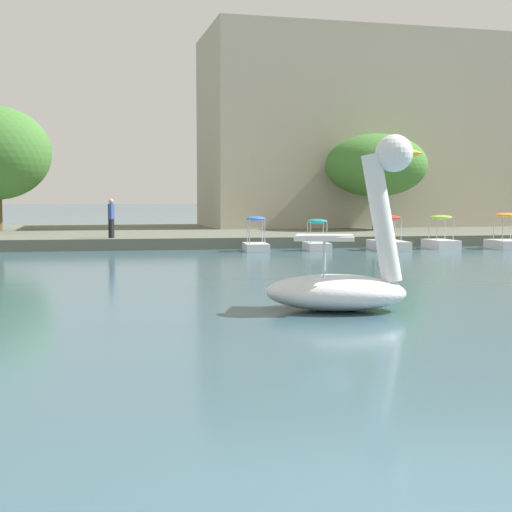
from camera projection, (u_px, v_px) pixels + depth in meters
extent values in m
cube|color=#5B6051|center=(163.00, 234.00, 40.36)|extent=(119.38, 18.59, 0.49)
ellipsoid|color=white|center=(335.00, 292.00, 14.35)|extent=(3.09, 2.31, 0.71)
cylinder|color=white|center=(382.00, 218.00, 14.15)|extent=(0.90, 0.60, 2.52)
sphere|color=white|center=(394.00, 153.00, 14.03)|extent=(0.90, 0.90, 0.72)
cone|color=yellow|center=(409.00, 153.00, 14.00)|extent=(0.60, 0.52, 0.40)
cube|color=white|center=(324.00, 238.00, 14.29)|extent=(1.46, 1.60, 0.08)
cylinder|color=silver|center=(324.00, 258.00, 13.72)|extent=(0.04, 0.04, 0.72)
cylinder|color=silver|center=(325.00, 254.00, 14.92)|extent=(0.04, 0.04, 0.72)
cube|color=white|center=(256.00, 247.00, 30.52)|extent=(1.05, 1.81, 0.34)
ellipsoid|color=blue|center=(256.00, 219.00, 30.42)|extent=(0.85, 0.98, 0.20)
cylinder|color=#B7B7BF|center=(247.00, 231.00, 30.79)|extent=(0.04, 0.04, 1.02)
cylinder|color=#B7B7BF|center=(262.00, 231.00, 30.87)|extent=(0.04, 0.04, 1.02)
cylinder|color=#B7B7BF|center=(249.00, 231.00, 30.06)|extent=(0.04, 0.04, 1.02)
cylinder|color=#B7B7BF|center=(265.00, 231.00, 30.14)|extent=(0.04, 0.04, 1.02)
cube|color=white|center=(317.00, 246.00, 30.93)|extent=(1.03, 1.82, 0.34)
ellipsoid|color=teal|center=(317.00, 221.00, 30.85)|extent=(0.92, 0.91, 0.20)
cylinder|color=#B7B7BF|center=(307.00, 232.00, 31.18)|extent=(0.04, 0.04, 0.89)
cylinder|color=#B7B7BF|center=(323.00, 231.00, 31.27)|extent=(0.04, 0.04, 0.89)
cylinder|color=#B7B7BF|center=(311.00, 232.00, 30.50)|extent=(0.04, 0.04, 0.89)
cylinder|color=#B7B7BF|center=(327.00, 232.00, 30.58)|extent=(0.04, 0.04, 0.89)
cube|color=white|center=(388.00, 245.00, 31.24)|extent=(1.39, 2.38, 0.40)
ellipsoid|color=red|center=(389.00, 217.00, 31.15)|extent=(1.08, 1.09, 0.20)
cylinder|color=#B7B7BF|center=(376.00, 229.00, 31.54)|extent=(0.04, 0.04, 0.99)
cylinder|color=#B7B7BF|center=(395.00, 229.00, 31.65)|extent=(0.04, 0.04, 0.99)
cylinder|color=#B7B7BF|center=(382.00, 230.00, 30.71)|extent=(0.04, 0.04, 0.99)
cylinder|color=#B7B7BF|center=(401.00, 229.00, 30.83)|extent=(0.04, 0.04, 0.99)
cube|color=white|center=(441.00, 244.00, 32.02)|extent=(1.09, 1.87, 0.40)
ellipsoid|color=#8CCC38|center=(441.00, 217.00, 31.93)|extent=(0.99, 1.01, 0.20)
cylinder|color=#B7B7BF|center=(429.00, 228.00, 32.26)|extent=(0.04, 0.04, 0.98)
cylinder|color=#B7B7BF|center=(445.00, 228.00, 32.43)|extent=(0.04, 0.04, 0.98)
cylinder|color=#B7B7BF|center=(437.00, 229.00, 31.50)|extent=(0.04, 0.04, 0.98)
cylinder|color=#B7B7BF|center=(453.00, 229.00, 31.66)|extent=(0.04, 0.04, 0.98)
cube|color=white|center=(506.00, 244.00, 32.04)|extent=(1.31, 1.97, 0.38)
ellipsoid|color=orange|center=(507.00, 215.00, 31.94)|extent=(1.05, 1.12, 0.20)
cylinder|color=#B7B7BF|center=(494.00, 227.00, 32.35)|extent=(0.04, 0.04, 1.09)
cylinder|color=#B7B7BF|center=(511.00, 227.00, 32.46)|extent=(0.04, 0.04, 1.09)
cylinder|color=#B7B7BF|center=(503.00, 228.00, 31.50)|extent=(0.04, 0.04, 1.09)
cylinder|color=#423323|center=(376.00, 200.00, 40.44)|extent=(0.34, 0.34, 3.28)
ellipsoid|color=#427A33|center=(376.00, 165.00, 40.29)|extent=(5.73, 5.58, 3.46)
cube|color=black|center=(111.00, 229.00, 31.59)|extent=(0.25, 0.26, 0.82)
cube|color=#334C8C|center=(111.00, 211.00, 31.53)|extent=(0.28, 0.29, 0.66)
sphere|color=tan|center=(111.00, 201.00, 31.49)|extent=(0.21, 0.21, 0.21)
cube|color=#B2A893|center=(383.00, 133.00, 46.55)|extent=(23.13, 9.39, 11.71)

